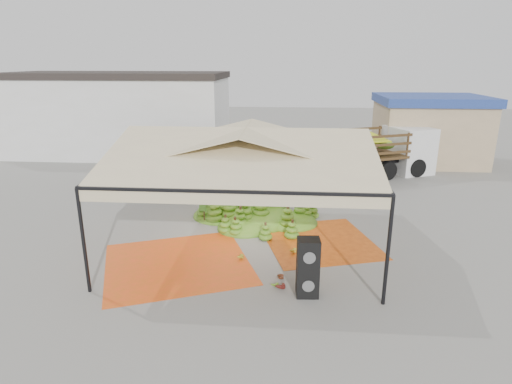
# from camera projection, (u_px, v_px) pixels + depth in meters

# --- Properties ---
(ground) EXTENTS (90.00, 90.00, 0.00)m
(ground) POSITION_uv_depth(u_px,v_px,m) (247.00, 239.00, 15.39)
(ground) COLOR slate
(ground) RESTS_ON ground
(canopy_tent) EXTENTS (8.10, 8.10, 4.00)m
(canopy_tent) POSITION_uv_depth(u_px,v_px,m) (247.00, 148.00, 14.41)
(canopy_tent) COLOR black
(canopy_tent) RESTS_ON ground
(building_white) EXTENTS (14.30, 6.30, 5.40)m
(building_white) POSITION_uv_depth(u_px,v_px,m) (120.00, 114.00, 28.68)
(building_white) COLOR silver
(building_white) RESTS_ON ground
(building_tan) EXTENTS (6.30, 5.30, 4.10)m
(building_tan) POSITION_uv_depth(u_px,v_px,m) (429.00, 129.00, 26.39)
(building_tan) COLOR tan
(building_tan) RESTS_ON ground
(tarp_left) EXTENTS (5.59, 5.47, 0.01)m
(tarp_left) POSITION_uv_depth(u_px,v_px,m) (178.00, 263.00, 13.50)
(tarp_left) COLOR #EA4416
(tarp_left) RESTS_ON ground
(tarp_right) EXTENTS (4.56, 4.69, 0.01)m
(tarp_right) POSITION_uv_depth(u_px,v_px,m) (319.00, 241.00, 15.15)
(tarp_right) COLOR #D25B13
(tarp_right) RESTS_ON ground
(banana_heap) EXTENTS (5.33, 4.40, 1.13)m
(banana_heap) POSITION_uv_depth(u_px,v_px,m) (257.00, 207.00, 16.98)
(banana_heap) COLOR #417A19
(banana_heap) RESTS_ON ground
(hand_yellow_a) EXTENTS (0.59, 0.54, 0.22)m
(hand_yellow_a) POSITION_uv_depth(u_px,v_px,m) (291.00, 249.00, 14.29)
(hand_yellow_a) COLOR gold
(hand_yellow_a) RESTS_ON ground
(hand_yellow_b) EXTENTS (0.50, 0.42, 0.21)m
(hand_yellow_b) POSITION_uv_depth(u_px,v_px,m) (238.00, 255.00, 13.84)
(hand_yellow_b) COLOR #AD9A22
(hand_yellow_b) RESTS_ON ground
(hand_red_a) EXTENTS (0.64, 0.61, 0.23)m
(hand_red_a) POSITION_uv_depth(u_px,v_px,m) (279.00, 284.00, 12.06)
(hand_red_a) COLOR maroon
(hand_red_a) RESTS_ON ground
(hand_red_b) EXTENTS (0.49, 0.42, 0.21)m
(hand_red_b) POSITION_uv_depth(u_px,v_px,m) (278.00, 276.00, 12.52)
(hand_red_b) COLOR #5A2D14
(hand_red_b) RESTS_ON ground
(hand_green) EXTENTS (0.50, 0.48, 0.17)m
(hand_green) POSITION_uv_depth(u_px,v_px,m) (274.00, 283.00, 12.17)
(hand_green) COLOR #517117
(hand_green) RESTS_ON ground
(hanging_bunches) EXTENTS (3.24, 0.24, 0.20)m
(hanging_bunches) POSITION_uv_depth(u_px,v_px,m) (289.00, 160.00, 15.75)
(hanging_bunches) COLOR #477B19
(hanging_bunches) RESTS_ON ground
(speaker_stack) EXTENTS (0.63, 0.56, 1.65)m
(speaker_stack) POSITION_uv_depth(u_px,v_px,m) (308.00, 268.00, 11.47)
(speaker_stack) COLOR black
(speaker_stack) RESTS_ON ground
(banana_leaves) EXTENTS (0.96, 1.36, 3.70)m
(banana_leaves) POSITION_uv_depth(u_px,v_px,m) (206.00, 220.00, 17.15)
(banana_leaves) COLOR #30681B
(banana_leaves) RESTS_ON ground
(vendor) EXTENTS (0.78, 0.60, 1.88)m
(vendor) POSITION_uv_depth(u_px,v_px,m) (292.00, 191.00, 17.78)
(vendor) COLOR gray
(vendor) RESTS_ON ground
(truck_left) EXTENTS (7.33, 4.27, 2.38)m
(truck_left) POSITION_uv_depth(u_px,v_px,m) (194.00, 152.00, 22.70)
(truck_left) COLOR #452717
(truck_left) RESTS_ON ground
(truck_right) EXTENTS (7.86, 5.34, 2.57)m
(truck_right) POSITION_uv_depth(u_px,v_px,m) (372.00, 147.00, 23.39)
(truck_right) COLOR #4D3819
(truck_right) RESTS_ON ground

